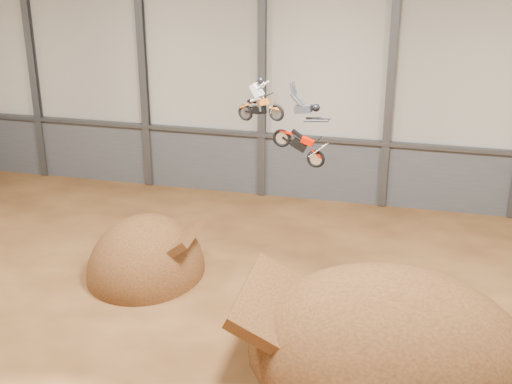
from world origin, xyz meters
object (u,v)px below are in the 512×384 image
takeoff_ramp (147,272)px  landing_ramp (388,356)px  fmx_rider_a (262,97)px  fmx_rider_b (295,124)px

takeoff_ramp → landing_ramp: (10.85, -3.86, 0.00)m
fmx_rider_a → fmx_rider_b: bearing=19.8°
takeoff_ramp → fmx_rider_b: fmx_rider_b is taller
takeoff_ramp → fmx_rider_a: size_ratio=2.86×
takeoff_ramp → fmx_rider_b: 9.85m
fmx_rider_a → fmx_rider_b: (1.32, 0.03, -0.99)m
landing_ramp → fmx_rider_b: (-4.28, 3.83, 7.34)m
takeoff_ramp → fmx_rider_a: fmx_rider_a is taller
takeoff_ramp → fmx_rider_b: size_ratio=1.96×
fmx_rider_a → landing_ramp: bearing=-15.7°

